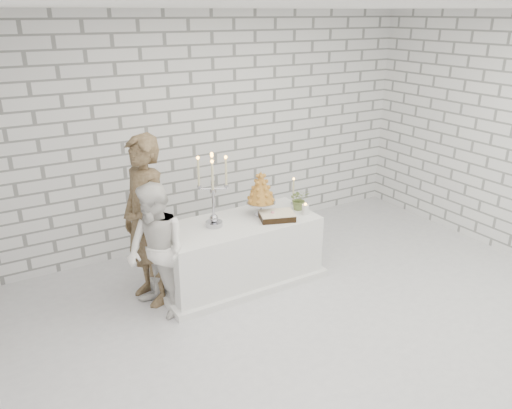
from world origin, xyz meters
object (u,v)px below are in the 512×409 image
(cake_table, at_px, (239,252))
(groom, at_px, (146,221))
(bride, at_px, (157,252))
(candelabra, at_px, (213,191))
(croquembouche, at_px, (261,193))

(cake_table, xyz_separation_m, groom, (-1.02, 0.14, 0.55))
(bride, distance_m, candelabra, 0.89)
(candelabra, distance_m, croquembouche, 0.63)
(groom, relative_size, candelabra, 2.25)
(croquembouche, bearing_deg, candelabra, -178.84)
(candelabra, height_order, croquembouche, candelabra)
(groom, xyz_separation_m, croquembouche, (1.34, -0.10, 0.09))
(cake_table, height_order, candelabra, candelabra)
(cake_table, height_order, groom, groom)
(bride, relative_size, croquembouche, 2.66)
(bride, xyz_separation_m, croquembouche, (1.36, 0.21, 0.31))
(cake_table, relative_size, croquembouche, 3.37)
(groom, relative_size, bride, 1.30)
(croquembouche, bearing_deg, groom, 175.89)
(cake_table, distance_m, bride, 1.10)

